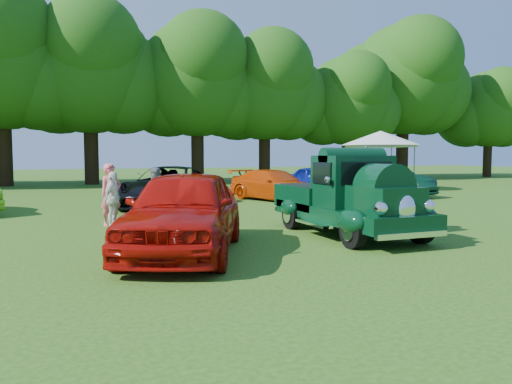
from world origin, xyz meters
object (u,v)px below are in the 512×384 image
object	(u,v)px
spectator_grey	(157,194)
canopy_tent	(380,139)
red_convertible	(184,211)
back_car_green	(388,180)
spectator_white	(113,199)
spectator_pink	(111,195)
back_car_black	(169,187)
back_car_blue	(323,182)
back_car_orange	(275,185)
hero_pickup	(347,200)

from	to	relation	value
spectator_grey	canopy_tent	bearing A→B (deg)	65.74
canopy_tent	red_convertible	bearing A→B (deg)	-136.41
back_car_green	spectator_white	distance (m)	14.00
spectator_grey	canopy_tent	size ratio (longest dim) A/B	0.31
canopy_tent	spectator_pink	bearing A→B (deg)	-149.46
back_car_black	spectator_grey	world-z (taller)	spectator_grey
back_car_blue	canopy_tent	size ratio (longest dim) A/B	0.86
back_car_orange	back_car_blue	xyz separation A→B (m)	(2.13, -0.33, 0.09)
back_car_green	spectator_white	size ratio (longest dim) A/B	3.00
canopy_tent	back_car_orange	bearing A→B (deg)	-155.63
back_car_blue	canopy_tent	xyz separation A→B (m)	(5.65, 3.86, 2.06)
red_convertible	spectator_white	xyz separation A→B (m)	(-0.97, 4.21, -0.09)
spectator_white	spectator_pink	bearing A→B (deg)	33.54
spectator_white	canopy_tent	xyz separation A→B (m)	(14.91, 9.06, 2.04)
back_car_black	spectator_pink	distance (m)	4.70
spectator_grey	canopy_tent	xyz separation A→B (m)	(13.57, 8.16, 2.01)
hero_pickup	spectator_grey	bearing A→B (deg)	131.88
hero_pickup	spectator_white	world-z (taller)	hero_pickup
spectator_white	spectator_grey	bearing A→B (deg)	-27.68
back_car_green	spectator_grey	size ratio (longest dim) A/B	2.87
back_car_green	canopy_tent	xyz separation A→B (m)	(2.05, 3.54, 2.05)
hero_pickup	back_car_green	world-z (taller)	hero_pickup
red_convertible	spectator_white	distance (m)	4.32
back_car_black	canopy_tent	distance (m)	13.56
back_car_blue	spectator_pink	size ratio (longest dim) A/B	2.53
spectator_grey	spectator_white	bearing A→B (deg)	-111.29
back_car_black	spectator_white	distance (m)	4.90
back_car_orange	canopy_tent	bearing A→B (deg)	3.01
spectator_pink	spectator_grey	world-z (taller)	spectator_pink
spectator_pink	spectator_white	bearing A→B (deg)	-111.58
hero_pickup	red_convertible	xyz separation A→B (m)	(-4.21, -0.84, 0.00)
back_car_blue	canopy_tent	world-z (taller)	canopy_tent
back_car_blue	spectator_pink	xyz separation A→B (m)	(-9.28, -4.96, 0.12)
back_car_blue	back_car_green	size ratio (longest dim) A/B	0.96
spectator_pink	canopy_tent	xyz separation A→B (m)	(14.93, 8.81, 1.94)
back_car_green	spectator_pink	world-z (taller)	spectator_pink
red_convertible	canopy_tent	bearing A→B (deg)	66.83
back_car_black	red_convertible	bearing A→B (deg)	-70.84
back_car_black	back_car_blue	xyz separation A→B (m)	(6.88, 0.92, -0.02)
hero_pickup	spectator_white	bearing A→B (deg)	146.91
hero_pickup	spectator_pink	size ratio (longest dim) A/B	2.88
spectator_grey	back_car_green	bearing A→B (deg)	56.56
back_car_black	back_car_orange	xyz separation A→B (m)	(4.75, 1.25, -0.11)
back_car_blue	spectator_grey	size ratio (longest dim) A/B	2.76
hero_pickup	spectator_white	distance (m)	6.18
back_car_blue	back_car_green	distance (m)	3.62
spectator_pink	spectator_white	xyz separation A→B (m)	(0.02, -0.25, -0.11)
canopy_tent	spectator_grey	bearing A→B (deg)	-148.99
red_convertible	hero_pickup	bearing A→B (deg)	34.51
hero_pickup	spectator_grey	xyz separation A→B (m)	(-3.83, 4.28, -0.05)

